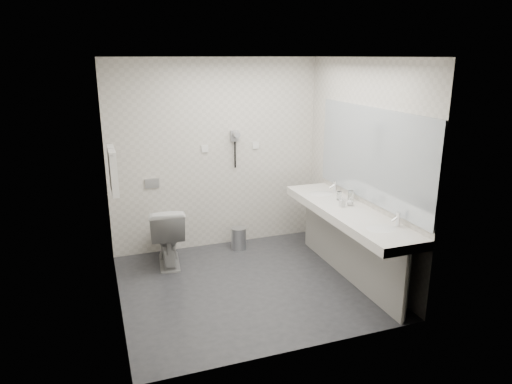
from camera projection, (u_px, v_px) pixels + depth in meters
name	position (u px, v px, depth m)	size (l,w,h in m)	color
floor	(248.00, 285.00, 5.30)	(2.80, 2.80, 0.00)	#2B2B30
ceiling	(247.00, 57.00, 4.60)	(2.80, 2.80, 0.00)	silver
wall_back	(216.00, 155.00, 6.12)	(2.80, 2.80, 0.00)	beige
wall_front	(299.00, 217.00, 3.78)	(2.80, 2.80, 0.00)	beige
wall_left	(110.00, 191.00, 4.50)	(2.60, 2.60, 0.00)	beige
wall_right	(362.00, 169.00, 5.40)	(2.60, 2.60, 0.00)	beige
vanity_counter	(347.00, 213.00, 5.26)	(0.55, 2.20, 0.10)	silver
vanity_panel	(347.00, 248.00, 5.39)	(0.03, 2.15, 0.75)	gray
vanity_post_near	(406.00, 288.00, 4.46)	(0.06, 0.06, 0.75)	silver
vanity_post_far	(310.00, 219.00, 6.34)	(0.06, 0.06, 0.75)	silver
mirror	(371.00, 155.00, 5.16)	(0.02, 2.20, 1.05)	#B2BCC6
basin_near	(381.00, 230.00, 4.66)	(0.40, 0.31, 0.05)	white
basin_far	(321.00, 195.00, 5.84)	(0.40, 0.31, 0.05)	white
faucet_near	(398.00, 219.00, 4.70)	(0.04, 0.04, 0.15)	silver
faucet_far	(335.00, 186.00, 5.87)	(0.04, 0.04, 0.15)	silver
soap_bottle_a	(342.00, 202.00, 5.31)	(0.05, 0.05, 0.12)	white
soap_bottle_b	(350.00, 202.00, 5.35)	(0.07, 0.07, 0.10)	white
glass_left	(351.00, 195.00, 5.55)	(0.07, 0.07, 0.12)	silver
glass_right	(339.00, 196.00, 5.57)	(0.06, 0.06, 0.10)	silver
toilet	(167.00, 235.00, 5.76)	(0.42, 0.75, 0.76)	white
flush_plate	(152.00, 183.00, 5.92)	(0.18, 0.02, 0.12)	#B2B5BA
pedal_bin	(239.00, 239.00, 6.26)	(0.20, 0.20, 0.28)	#B2B5BA
bin_lid	(239.00, 228.00, 6.22)	(0.20, 0.20, 0.01)	#B2B5BA
towel_rail	(110.00, 150.00, 4.93)	(0.02, 0.02, 0.62)	silver
towel_near	(114.00, 173.00, 4.87)	(0.07, 0.24, 0.48)	white
towel_far	(112.00, 167.00, 5.12)	(0.07, 0.24, 0.48)	white
dryer_cradle	(235.00, 136.00, 6.11)	(0.10, 0.04, 0.14)	gray
dryer_barrel	(236.00, 134.00, 6.04)	(0.08, 0.08, 0.14)	gray
dryer_cord	(235.00, 155.00, 6.16)	(0.02, 0.02, 0.35)	black
switch_plate_a	(205.00, 149.00, 6.04)	(0.09, 0.02, 0.09)	white
switch_plate_b	(256.00, 145.00, 6.26)	(0.09, 0.02, 0.09)	white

